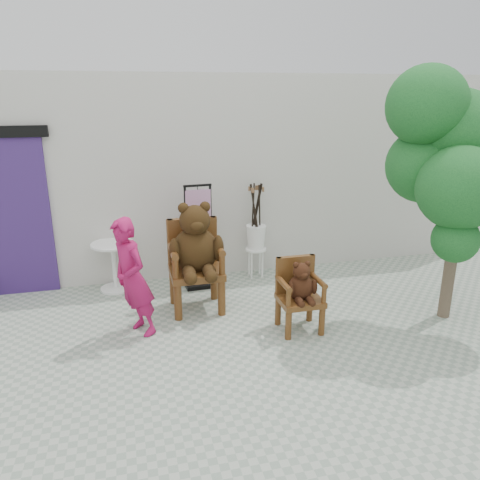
{
  "coord_description": "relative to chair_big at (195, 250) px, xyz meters",
  "views": [
    {
      "loc": [
        -1.39,
        -4.16,
        2.74
      ],
      "look_at": [
        -0.01,
        1.3,
        0.95
      ],
      "focal_mm": 35.0,
      "sensor_mm": 36.0,
      "label": 1
    }
  ],
  "objects": [
    {
      "name": "cafe_table",
      "position": [
        -1.04,
        0.9,
        -0.37
      ],
      "size": [
        0.6,
        0.6,
        0.7
      ],
      "rotation": [
        0.0,
        0.0,
        0.06
      ],
      "color": "white",
      "rests_on": "ground"
    },
    {
      "name": "chair_big",
      "position": [
        0.0,
        0.0,
        0.0
      ],
      "size": [
        0.69,
        0.76,
        1.44
      ],
      "color": "#49290F",
      "rests_on": "ground"
    },
    {
      "name": "doorway",
      "position": [
        -2.44,
        1.13,
        0.35
      ],
      "size": [
        1.4,
        0.11,
        2.33
      ],
      "color": "#3A2062",
      "rests_on": "ground"
    },
    {
      "name": "back_wall",
      "position": [
        0.56,
        1.65,
        0.69
      ],
      "size": [
        9.0,
        1.0,
        3.0
      ],
      "primitive_type": "cube",
      "color": "beige",
      "rests_on": "ground"
    },
    {
      "name": "person",
      "position": [
        -0.81,
        -0.53,
        -0.1
      ],
      "size": [
        0.56,
        0.63,
        1.44
      ],
      "primitive_type": "imported",
      "rotation": [
        0.0,
        0.0,
        -1.04
      ],
      "color": "#A2134D",
      "rests_on": "ground"
    },
    {
      "name": "ground_plane",
      "position": [
        0.56,
        -1.45,
        -0.81
      ],
      "size": [
        60.0,
        60.0,
        0.0
      ],
      "primitive_type": "plane",
      "color": "#99A190",
      "rests_on": "ground"
    },
    {
      "name": "tree",
      "position": [
        2.87,
        -1.1,
        1.27
      ],
      "size": [
        1.82,
        1.48,
        3.04
      ],
      "rotation": [
        0.0,
        0.0,
        0.09
      ],
      "color": "#47382A",
      "rests_on": "ground"
    },
    {
      "name": "chair_small",
      "position": [
        1.1,
        -0.85,
        -0.29
      ],
      "size": [
        0.5,
        0.47,
        0.87
      ],
      "color": "#49290F",
      "rests_on": "ground"
    },
    {
      "name": "display_stand",
      "position": [
        0.16,
        0.74,
        -0.23
      ],
      "size": [
        0.47,
        0.38,
        1.51
      ],
      "rotation": [
        0.0,
        0.0,
        0.07
      ],
      "color": "black",
      "rests_on": "ground"
    },
    {
      "name": "stool_bucket",
      "position": [
        1.06,
        0.9,
        -0.17
      ],
      "size": [
        0.32,
        0.32,
        1.45
      ],
      "rotation": [
        0.0,
        0.0,
        -0.04
      ],
      "color": "white",
      "rests_on": "ground"
    }
  ]
}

